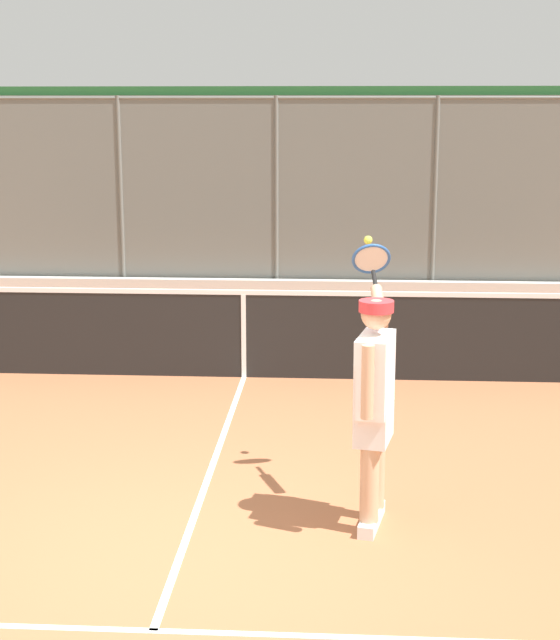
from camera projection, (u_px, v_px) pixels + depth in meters
name	position (u px, v px, depth m)	size (l,w,h in m)	color
ground_plane	(179.00, 558.00, 6.25)	(60.00, 60.00, 0.00)	#A8603D
fence_backdrop	(279.00, 186.00, 15.97)	(18.08, 1.37, 3.19)	slate
tennis_net	(244.00, 333.00, 10.34)	(10.09, 0.09, 1.07)	#2D2D2D
tennis_player	(374.00, 396.00, 6.56)	(0.32, 1.38, 1.90)	silver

